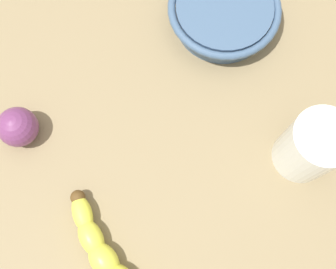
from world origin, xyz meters
TOP-DOWN VIEW (x-y plane):
  - wooden_tabletop at (0.00, 0.00)cm, footprint 120.00×120.00cm
  - banana at (-14.22, -3.44)cm, footprint 6.07×23.01cm
  - smoothie_glass at (15.34, -8.33)cm, footprint 7.99×7.99cm
  - ceramic_bowl at (21.62, 15.35)cm, footprint 17.40×17.40cm
  - plum_fruit at (-13.18, 20.26)cm, footprint 5.73×5.73cm

SIDE VIEW (x-z plane):
  - wooden_tabletop at x=0.00cm, z-range 0.00..3.00cm
  - banana at x=-14.22cm, z-range 3.00..6.51cm
  - ceramic_bowl at x=21.62cm, z-range 3.43..7.84cm
  - plum_fruit at x=-13.18cm, z-range 3.00..8.73cm
  - smoothie_glass at x=15.34cm, z-range 2.88..13.40cm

